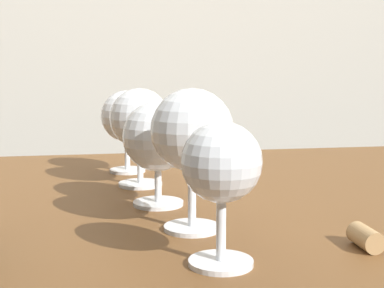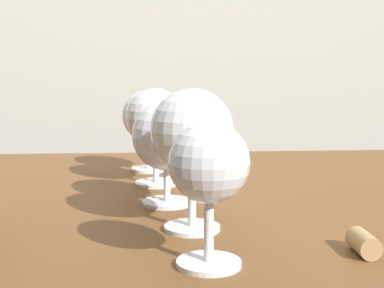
# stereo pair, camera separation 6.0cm
# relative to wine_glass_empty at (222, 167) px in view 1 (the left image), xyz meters

# --- Properties ---
(dining_table) EXTENTS (1.41, 0.78, 0.75)m
(dining_table) POSITION_rel_wine_glass_empty_xyz_m (0.07, 0.27, -0.19)
(dining_table) COLOR brown
(dining_table) RESTS_ON ground_plane
(wine_glass_empty) EXTENTS (0.07, 0.07, 0.13)m
(wine_glass_empty) POSITION_rel_wine_glass_empty_xyz_m (0.00, 0.00, 0.00)
(wine_glass_empty) COLOR white
(wine_glass_empty) RESTS_ON dining_table
(wine_glass_merlot) EXTENTS (0.09, 0.09, 0.16)m
(wine_glass_merlot) POSITION_rel_wine_glass_empty_xyz_m (-0.01, 0.11, 0.02)
(wine_glass_merlot) COLOR white
(wine_glass_merlot) RESTS_ON dining_table
(wine_glass_cabernet) EXTENTS (0.09, 0.09, 0.14)m
(wine_glass_cabernet) POSITION_rel_wine_glass_empty_xyz_m (-0.03, 0.23, -0.00)
(wine_glass_cabernet) COLOR white
(wine_glass_cabernet) RESTS_ON dining_table
(wine_glass_rose) EXTENTS (0.09, 0.09, 0.15)m
(wine_glass_rose) POSITION_rel_wine_glass_empty_xyz_m (-0.05, 0.35, 0.01)
(wine_glass_rose) COLOR white
(wine_glass_rose) RESTS_ON dining_table
(wine_glass_chardonnay) EXTENTS (0.09, 0.09, 0.14)m
(wine_glass_chardonnay) POSITION_rel_wine_glass_empty_xyz_m (-0.06, 0.46, 0.00)
(wine_glass_chardonnay) COLOR white
(wine_glass_chardonnay) RESTS_ON dining_table
(cork) EXTENTS (0.02, 0.04, 0.02)m
(cork) POSITION_rel_wine_glass_empty_xyz_m (0.15, 0.02, -0.08)
(cork) COLOR tan
(cork) RESTS_ON dining_table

